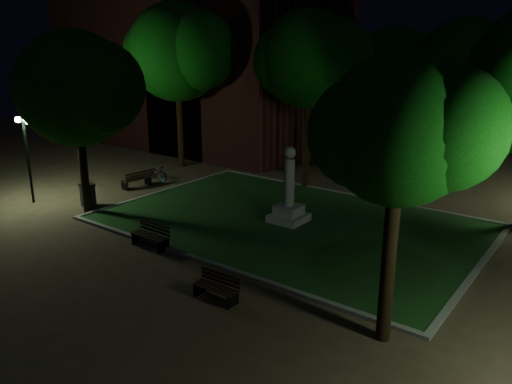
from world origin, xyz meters
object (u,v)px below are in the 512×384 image
Objects in this scene: bench_far_side at (411,188)px; bicycle at (157,173)px; monument at (289,201)px; bench_left_side at (137,180)px; bench_near_left at (151,236)px; bench_near_right at (217,288)px; trash_bin at (88,195)px.

bench_far_side is 1.13× the size of bicycle.
monument is 9.34m from bench_left_side.
monument is 1.74× the size of bench_far_side.
bench_left_side reaches higher than bench_near_left.
bench_far_side reaches higher than bench_near_right.
trash_bin is (-11.43, -10.49, 0.08)m from bench_far_side.
bicycle is (-9.61, 1.36, -0.53)m from monument.
bench_near_left is (-2.69, -5.20, -0.54)m from monument.
trash_bin reaches higher than bench_near_right.
bench_far_side is 13.48m from bicycle.
bench_near_right is 1.40× the size of trash_bin.
bench_near_right is 14.10m from bicycle.
trash_bin is at bearing 35.89° from bench_far_side.
monument is 9.46m from trash_bin.
bench_near_left is 1.52× the size of trash_bin.
trash_bin is at bearing -156.88° from monument.
bench_far_side is at bearing 85.04° from bench_near_right.
trash_bin is (-10.61, 3.05, 0.16)m from bench_near_right.
bench_far_side is at bearing -63.00° from bicycle.
trash_bin is 0.65× the size of bicycle.
bench_left_side is (-9.32, -0.28, -0.53)m from monument.
bench_near_right is 0.90× the size of bicycle.
monument is 5.88m from bench_near_left.
bench_far_side is (0.82, 13.54, 0.08)m from bench_near_right.
bicycle is (-6.92, 6.56, 0.01)m from bench_near_left.
bench_far_side reaches higher than bench_left_side.
bench_near_right is (4.61, -1.56, -0.04)m from bench_near_left.
bench_left_side is at bearing 100.34° from trash_bin.
monument is 7.06m from bench_near_right.
bicycle is (-12.34, -5.42, -0.03)m from bench_far_side.
bench_left_side is (-6.63, 4.92, 0.01)m from bench_near_left.
bench_near_right is at bearing -121.87° from bicycle.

